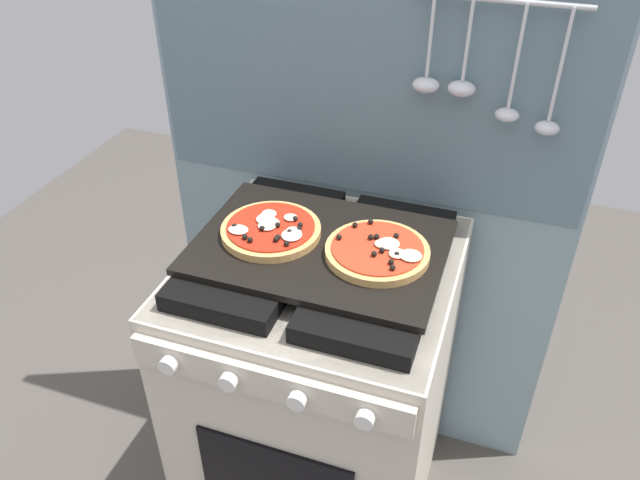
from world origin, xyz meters
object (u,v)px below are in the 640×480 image
object	(u,v)px
baking_tray	(320,247)
pizza_right	(379,250)
stove	(320,389)
pizza_left	(271,230)

from	to	relation	value
baking_tray	pizza_right	distance (m)	0.13
stove	pizza_right	world-z (taller)	pizza_right
baking_tray	stove	bearing A→B (deg)	-90.00
baking_tray	pizza_left	world-z (taller)	pizza_left
baking_tray	pizza_left	size ratio (longest dim) A/B	2.43
baking_tray	pizza_right	bearing A→B (deg)	1.06
stove	baking_tray	size ratio (longest dim) A/B	1.67
stove	pizza_left	bearing A→B (deg)	-179.83
baking_tray	pizza_right	world-z (taller)	pizza_right
stove	baking_tray	world-z (taller)	baking_tray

